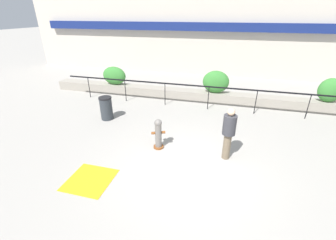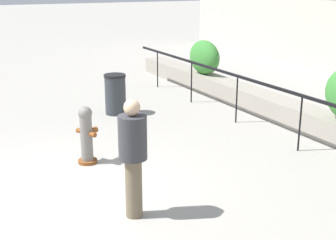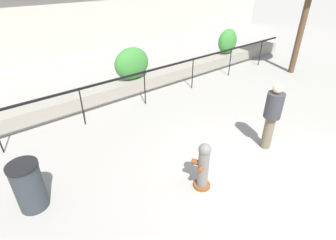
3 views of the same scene
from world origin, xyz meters
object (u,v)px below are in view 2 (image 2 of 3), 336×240
object	(u,v)px
hedge_bush_0	(204,57)
trash_bin	(115,94)
pedestrian	(133,151)
fire_hydrant	(86,134)

from	to	relation	value
hedge_bush_0	trash_bin	world-z (taller)	hedge_bush_0
hedge_bush_0	pedestrian	distance (m)	8.17
pedestrian	hedge_bush_0	bearing A→B (deg)	141.90
hedge_bush_0	fire_hydrant	xyz separation A→B (m)	(4.16, -5.02, -0.46)
fire_hydrant	pedestrian	distance (m)	2.31
fire_hydrant	pedestrian	size ratio (longest dim) A/B	0.62
hedge_bush_0	fire_hydrant	distance (m)	6.54
hedge_bush_0	pedestrian	world-z (taller)	pedestrian
pedestrian	trash_bin	world-z (taller)	pedestrian
fire_hydrant	pedestrian	world-z (taller)	pedestrian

